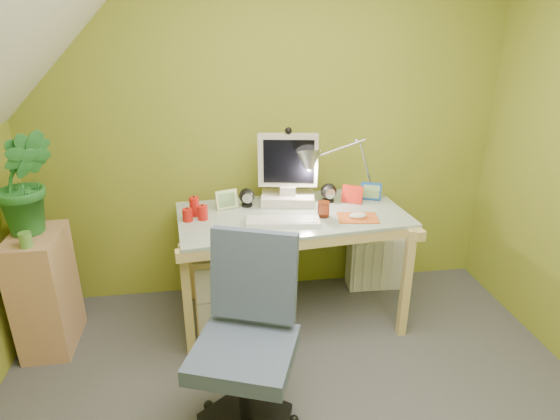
{
  "coord_description": "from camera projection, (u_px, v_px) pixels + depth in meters",
  "views": [
    {
      "loc": [
        -0.36,
        -1.47,
        1.87
      ],
      "look_at": [
        0.0,
        1.0,
        0.85
      ],
      "focal_mm": 30.0,
      "sensor_mm": 36.0,
      "label": 1
    }
  ],
  "objects": [
    {
      "name": "wall_back",
      "position": [
        267.0,
        128.0,
        3.12
      ],
      "size": [
        3.2,
        0.01,
        2.4
      ],
      "primitive_type": "cube",
      "color": "olive",
      "rests_on": "floor"
    },
    {
      "name": "desk",
      "position": [
        292.0,
        266.0,
        3.06
      ],
      "size": [
        1.46,
        0.83,
        0.75
      ],
      "primitive_type": null,
      "rotation": [
        0.0,
        0.0,
        0.09
      ],
      "color": "tan",
      "rests_on": "floor"
    },
    {
      "name": "monitor",
      "position": [
        288.0,
        164.0,
        2.98
      ],
      "size": [
        0.42,
        0.29,
        0.53
      ],
      "primitive_type": null,
      "rotation": [
        0.0,
        0.0,
        -0.17
      ],
      "color": "beige",
      "rests_on": "desk"
    },
    {
      "name": "speaker_left",
      "position": [
        247.0,
        197.0,
        3.0
      ],
      "size": [
        0.11,
        0.11,
        0.12
      ],
      "primitive_type": null,
      "rotation": [
        0.0,
        0.0,
        -0.11
      ],
      "color": "black",
      "rests_on": "desk"
    },
    {
      "name": "speaker_right",
      "position": [
        329.0,
        193.0,
        3.08
      ],
      "size": [
        0.13,
        0.13,
        0.13
      ],
      "primitive_type": null,
      "rotation": [
        0.0,
        0.0,
        0.23
      ],
      "color": "black",
      "rests_on": "desk"
    },
    {
      "name": "keyboard",
      "position": [
        283.0,
        221.0,
        2.77
      ],
      "size": [
        0.45,
        0.19,
        0.02
      ],
      "primitive_type": "cube",
      "rotation": [
        0.0,
        0.0,
        -0.13
      ],
      "color": "white",
      "rests_on": "desk"
    },
    {
      "name": "mousepad",
      "position": [
        358.0,
        218.0,
        2.84
      ],
      "size": [
        0.26,
        0.2,
        0.01
      ],
      "primitive_type": "cube",
      "rotation": [
        0.0,
        0.0,
        -0.14
      ],
      "color": "#CB581F",
      "rests_on": "desk"
    },
    {
      "name": "mouse",
      "position": [
        358.0,
        216.0,
        2.83
      ],
      "size": [
        0.11,
        0.08,
        0.04
      ],
      "primitive_type": "ellipsoid",
      "rotation": [
        0.0,
        0.0,
        0.15
      ],
      "color": "white",
      "rests_on": "mousepad"
    },
    {
      "name": "amber_tumbler",
      "position": [
        324.0,
        209.0,
        2.85
      ],
      "size": [
        0.08,
        0.08,
        0.09
      ],
      "primitive_type": "cylinder",
      "rotation": [
        0.0,
        0.0,
        -0.11
      ],
      "color": "maroon",
      "rests_on": "desk"
    },
    {
      "name": "candle_cluster",
      "position": [
        194.0,
        209.0,
        2.82
      ],
      "size": [
        0.18,
        0.16,
        0.12
      ],
      "primitive_type": null,
      "rotation": [
        0.0,
        0.0,
        0.19
      ],
      "color": "red",
      "rests_on": "desk"
    },
    {
      "name": "photo_frame_red",
      "position": [
        352.0,
        194.0,
        3.06
      ],
      "size": [
        0.13,
        0.08,
        0.12
      ],
      "primitive_type": "cube",
      "rotation": [
        0.0,
        0.0,
        -0.52
      ],
      "color": "red",
      "rests_on": "desk"
    },
    {
      "name": "photo_frame_blue",
      "position": [
        371.0,
        191.0,
        3.12
      ],
      "size": [
        0.13,
        0.07,
        0.12
      ],
      "primitive_type": "cube",
      "rotation": [
        0.0,
        0.0,
        -0.37
      ],
      "color": "#164499",
      "rests_on": "desk"
    },
    {
      "name": "photo_frame_green",
      "position": [
        227.0,
        199.0,
        2.97
      ],
      "size": [
        0.14,
        0.06,
        0.12
      ],
      "primitive_type": "cube",
      "rotation": [
        0.0,
        0.0,
        0.29
      ],
      "color": "beige",
      "rests_on": "desk"
    },
    {
      "name": "desk_lamp",
      "position": [
        356.0,
        155.0,
        3.03
      ],
      "size": [
        0.57,
        0.25,
        0.61
      ],
      "primitive_type": null,
      "rotation": [
        0.0,
        0.0,
        -0.02
      ],
      "color": "#BCBCC1",
      "rests_on": "desk"
    },
    {
      "name": "side_ledge",
      "position": [
        45.0,
        291.0,
        2.78
      ],
      "size": [
        0.28,
        0.42,
        0.74
      ],
      "primitive_type": "cube",
      "color": "tan",
      "rests_on": "floor"
    },
    {
      "name": "potted_plant",
      "position": [
        25.0,
        182.0,
        2.57
      ],
      "size": [
        0.38,
        0.33,
        0.6
      ],
      "primitive_type": "imported",
      "rotation": [
        0.0,
        0.0,
        0.24
      ],
      "color": "#25712D",
      "rests_on": "side_ledge"
    },
    {
      "name": "green_cup",
      "position": [
        26.0,
        240.0,
        2.49
      ],
      "size": [
        0.08,
        0.08,
        0.08
      ],
      "primitive_type": "cylinder",
      "rotation": [
        0.0,
        0.0,
        0.26
      ],
      "color": "#5B943D",
      "rests_on": "side_ledge"
    },
    {
      "name": "task_chair",
      "position": [
        244.0,
        351.0,
        2.14
      ],
      "size": [
        0.66,
        0.66,
        0.93
      ],
      "primitive_type": null,
      "rotation": [
        0.0,
        0.0,
        -0.36
      ],
      "color": "#404E6A",
      "rests_on": "floor"
    },
    {
      "name": "radiator",
      "position": [
        375.0,
        262.0,
        3.47
      ],
      "size": [
        0.41,
        0.18,
        0.4
      ],
      "primitive_type": "cube",
      "rotation": [
        0.0,
        0.0,
        -0.04
      ],
      "color": "white",
      "rests_on": "floor"
    }
  ]
}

